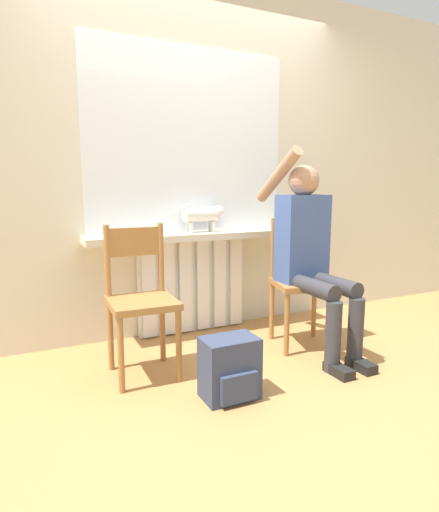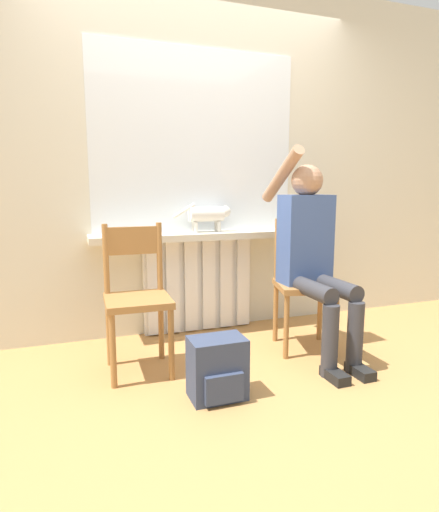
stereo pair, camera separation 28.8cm
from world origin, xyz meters
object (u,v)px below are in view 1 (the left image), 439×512
object	(u,v)px
cat	(203,215)
backpack	(230,369)
chair_left	(141,298)
chair_right	(300,280)
person	(310,248)

from	to	relation	value
cat	backpack	size ratio (longest dim) A/B	1.37
chair_left	backpack	bearing A→B (deg)	-54.35
chair_left	backpack	world-z (taller)	chair_left
chair_right	cat	xyz separation A→B (m)	(-0.53, 0.54, 0.45)
chair_left	person	size ratio (longest dim) A/B	0.65
chair_left	person	distance (m)	1.19
cat	person	bearing A→B (deg)	-51.81
chair_left	chair_right	bearing A→B (deg)	1.73
chair_right	backpack	bearing A→B (deg)	-133.22
backpack	chair_left	bearing A→B (deg)	123.86
person	backpack	xyz separation A→B (m)	(-0.82, -0.40, -0.56)
chair_right	cat	world-z (taller)	cat
chair_left	person	bearing A→B (deg)	-3.87
person	cat	size ratio (longest dim) A/B	3.04
person	cat	bearing A→B (deg)	128.19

